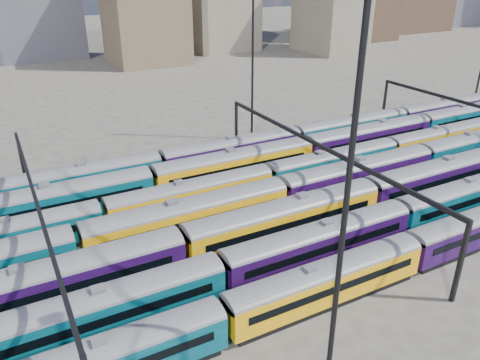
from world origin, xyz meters
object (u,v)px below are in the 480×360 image
rake_0 (480,223)px  rake_2 (182,244)px  rake_1 (319,240)px  mast_2 (346,206)px

rake_0 → rake_2: (-28.39, 10.00, 0.42)m
rake_0 → rake_2: 30.10m
rake_2 → rake_1: bearing=-22.8°
mast_2 → rake_0: bearing=15.9°
mast_2 → rake_2: bearing=102.5°
rake_0 → mast_2: 28.05m
rake_2 → rake_0: bearing=-19.4°
rake_1 → rake_2: 12.90m
rake_1 → mast_2: 18.37m
rake_0 → rake_1: size_ratio=0.93×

